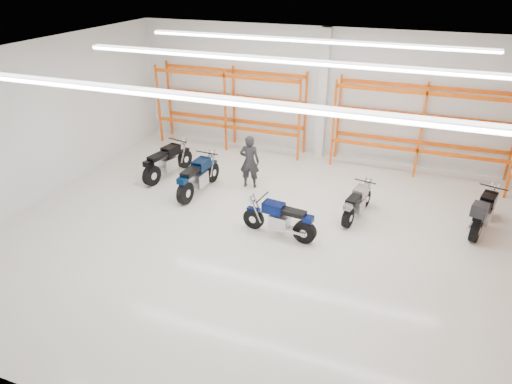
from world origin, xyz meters
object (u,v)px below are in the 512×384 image
at_px(motorcycle_back_a, 166,163).
at_px(motorcycle_back_b, 197,178).
at_px(motorcycle_main, 282,220).
at_px(standing_man, 250,162).
at_px(structural_column, 323,95).
at_px(motorcycle_back_c, 356,204).
at_px(motorcycle_back_d, 483,213).

relative_size(motorcycle_back_a, motorcycle_back_b, 0.98).
xyz_separation_m(motorcycle_main, standing_man, (-1.85, 2.44, 0.38)).
height_order(motorcycle_back_a, structural_column, structural_column).
xyz_separation_m(motorcycle_main, motorcycle_back_c, (1.64, 1.64, -0.04)).
xyz_separation_m(motorcycle_back_b, structural_column, (2.75, 4.35, 1.72)).
bearing_deg(standing_man, motorcycle_back_d, 167.35).
height_order(motorcycle_back_b, standing_man, standing_man).
bearing_deg(motorcycle_back_c, motorcycle_main, -134.93).
xyz_separation_m(motorcycle_back_c, motorcycle_back_d, (3.20, 0.43, 0.12)).
bearing_deg(motorcycle_main, motorcycle_back_a, 155.62).
relative_size(motorcycle_back_d, structural_column, 0.49).
bearing_deg(motorcycle_back_c, motorcycle_back_a, 175.70).
distance_m(motorcycle_back_c, standing_man, 3.60).
bearing_deg(standing_man, motorcycle_back_b, 28.50).
relative_size(motorcycle_back_d, standing_man, 1.29).
distance_m(motorcycle_back_a, motorcycle_back_d, 9.50).
bearing_deg(motorcycle_main, motorcycle_back_d, 23.15).
height_order(motorcycle_back_a, motorcycle_back_d, motorcycle_back_d).
bearing_deg(motorcycle_back_d, motorcycle_back_b, -175.37).
relative_size(motorcycle_back_b, motorcycle_back_c, 1.23).
bearing_deg(motorcycle_back_b, motorcycle_back_c, 2.62).
relative_size(motorcycle_back_a, motorcycle_back_d, 1.03).
height_order(motorcycle_main, motorcycle_back_b, motorcycle_back_b).
bearing_deg(structural_column, motorcycle_back_a, -139.25).
distance_m(motorcycle_main, standing_man, 3.09).
height_order(standing_man, structural_column, structural_column).
distance_m(motorcycle_main, structural_column, 6.05).
relative_size(motorcycle_main, motorcycle_back_b, 0.90).
height_order(motorcycle_main, motorcycle_back_d, motorcycle_back_d).
relative_size(motorcycle_back_c, motorcycle_back_d, 0.85).
bearing_deg(standing_man, structural_column, -122.75).
height_order(motorcycle_back_c, standing_man, standing_man).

